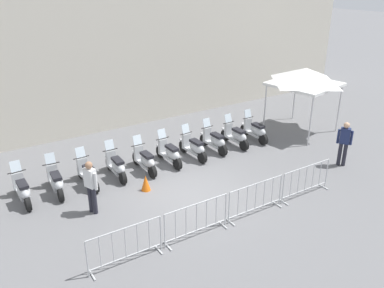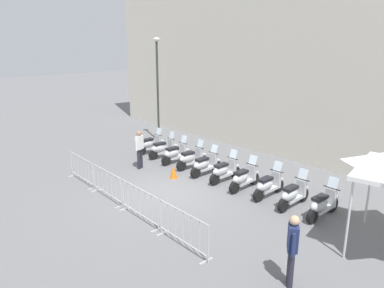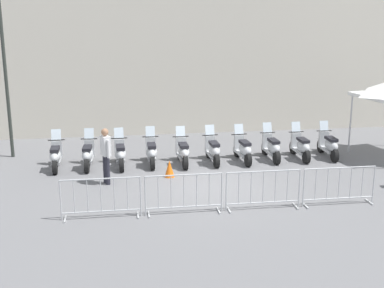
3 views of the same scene
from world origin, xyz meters
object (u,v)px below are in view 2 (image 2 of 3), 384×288
Objects in this scene: motorcycle_0 at (150,144)px; barrier_segment_1 at (107,185)px; motorcycle_5 at (224,171)px; officer_near_row_end at (139,147)px; motorcycle_2 at (175,154)px; officer_mid_plaza at (292,246)px; motorcycle_4 at (205,165)px; motorcycle_7 at (268,185)px; street_lamp at (157,80)px; motorcycle_1 at (163,149)px; barrier_segment_3 at (183,230)px; motorcycle_6 at (244,178)px; motorcycle_3 at (191,159)px; motorcycle_8 at (293,195)px; barrier_segment_2 at (140,204)px; barrier_segment_0 at (82,170)px; motorcycle_9 at (322,205)px; traffic_cone at (173,172)px.

motorcycle_0 is 0.86× the size of barrier_segment_1.
motorcycle_5 is 4.01m from officer_near_row_end.
motorcycle_0 and motorcycle_2 have the same top height.
officer_mid_plaza is (7.07, -0.57, 0.46)m from barrier_segment_1.
officer_near_row_end is 9.25m from officer_mid_plaza.
motorcycle_7 is at bearing -8.91° from motorcycle_4.
street_lamp is at bearing 150.89° from motorcycle_4.
motorcycle_1 is 0.99× the size of motorcycle_5.
barrier_segment_3 is (6.92, -5.89, 0.07)m from motorcycle_0.
motorcycle_2 is 7.27m from barrier_segment_3.
motorcycle_2 and motorcycle_6 have the same top height.
barrier_segment_3 is at bearing -174.80° from officer_mid_plaza.
motorcycle_4 is 1.00× the size of motorcycle_5.
motorcycle_3 is at bearing -11.22° from motorcycle_0.
motorcycle_3 is 6.50m from barrier_segment_3.
motorcycle_8 is 0.99× the size of officer_mid_plaza.
motorcycle_8 is at bearing 47.56° from barrier_segment_2.
barrier_segment_2 is (-2.43, -4.03, 0.07)m from motorcycle_7.
motorcycle_1 is 4.50m from street_lamp.
officer_mid_plaza is at bearing 5.20° from barrier_segment_3.
motorcycle_2 and motorcycle_7 have the same top height.
motorcycle_0 is 5.30m from motorcycle_5.
barrier_segment_0 is 1.00× the size of barrier_segment_2.
barrier_segment_1 is at bearing -81.32° from motorcycle_2.
motorcycle_9 is at bearing -11.79° from motorcycle_7.
officer_mid_plaza is at bearing -29.77° from motorcycle_0.
traffic_cone is at bearing -175.90° from motorcycle_8.
motorcycle_4 is at bearing -29.11° from street_lamp.
motorcycle_6 reaches higher than barrier_segment_1.
barrier_segment_1 is (0.70, -4.58, 0.07)m from motorcycle_2.
motorcycle_4 reaches higher than barrier_segment_2.
motorcycle_5 is 2.10m from traffic_cone.
street_lamp reaches higher than motorcycle_7.
barrier_segment_0 is (-6.58, -3.20, 0.07)m from motorcycle_7.
motorcycle_0 is 1.00× the size of motorcycle_8.
officer_near_row_end is at bearing 76.66° from barrier_segment_0.
officer_near_row_end is at bearing -142.06° from motorcycle_3.
street_lamp is at bearing 119.90° from barrier_segment_1.
barrier_segment_2 is (4.84, -5.47, 0.07)m from motorcycle_0.
motorcycle_9 is at bearing 38.63° from barrier_segment_2.
barrier_segment_2 is 1.15× the size of officer_near_row_end.
motorcycle_0 is 3.94m from street_lamp.
traffic_cone is (2.62, 2.59, -0.25)m from barrier_segment_0.
motorcycle_4 is 4.58m from barrier_segment_2.
barrier_segment_1 is at bearing 175.42° from officer_mid_plaza.
barrier_segment_2 is at bearing 178.27° from officer_mid_plaza.
motorcycle_3 reaches higher than barrier_segment_1.
motorcycle_8 is 0.86× the size of barrier_segment_1.
street_lamp reaches higher than motorcycle_3.
motorcycle_6 is at bearing -10.56° from motorcycle_4.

